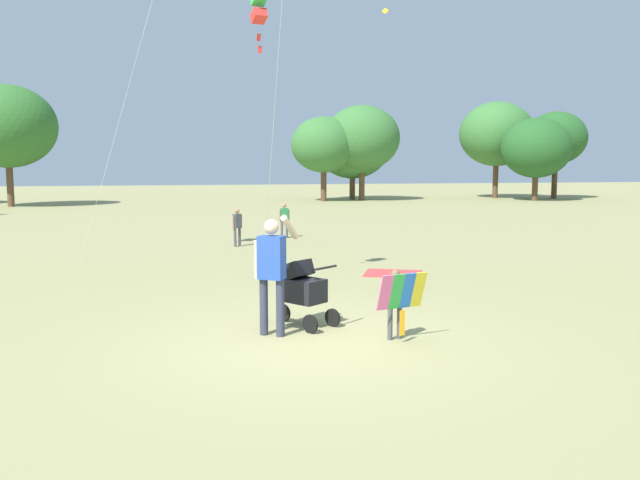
{
  "coord_description": "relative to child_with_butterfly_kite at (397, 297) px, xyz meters",
  "views": [
    {
      "loc": [
        -1.54,
        -8.96,
        2.55
      ],
      "look_at": [
        0.37,
        1.16,
        1.3
      ],
      "focal_mm": 37.09,
      "sensor_mm": 36.0,
      "label": 1
    }
  ],
  "objects": [
    {
      "name": "ground_plane",
      "position": [
        -1.23,
        0.15,
        -0.62
      ],
      "size": [
        120.0,
        120.0,
        0.0
      ],
      "primitive_type": "plane",
      "color": "#938E5B"
    },
    {
      "name": "person_red_shirt",
      "position": [
        0.06,
        12.57,
        0.05
      ],
      "size": [
        0.36,
        0.21,
        1.14
      ],
      "color": "#4C4C51",
      "rests_on": "ground"
    },
    {
      "name": "person_adult_flyer",
      "position": [
        -1.71,
        0.57,
        0.41
      ],
      "size": [
        0.68,
        0.49,
        1.78
      ],
      "color": "#33384C",
      "rests_on": "ground"
    },
    {
      "name": "stroller",
      "position": [
        -1.19,
        1.06,
        -0.01
      ],
      "size": [
        0.92,
        1.03,
        1.03
      ],
      "color": "black",
      "rests_on": "ground"
    },
    {
      "name": "picnic_blanket",
      "position": [
        1.57,
        5.31,
        -0.61
      ],
      "size": [
        1.57,
        1.46,
        0.02
      ],
      "primitive_type": "cube",
      "rotation": [
        0.0,
        0.0,
        -0.38
      ],
      "color": "#CC3D3D",
      "rests_on": "ground"
    },
    {
      "name": "treeline_distant",
      "position": [
        3.74,
        31.56,
        3.19
      ],
      "size": [
        43.6,
        7.59,
        6.61
      ],
      "color": "brown",
      "rests_on": "ground"
    },
    {
      "name": "kite_adult_black",
      "position": [
        -1.48,
        4.47,
        4.84
      ],
      "size": [
        0.34,
        3.98,
        5.83
      ],
      "color": "green",
      "rests_on": "ground"
    },
    {
      "name": "person_sitting_far",
      "position": [
        -1.59,
        10.73,
        0.04
      ],
      "size": [
        0.31,
        0.26,
        1.12
      ],
      "color": "#4C4C51",
      "rests_on": "ground"
    },
    {
      "name": "child_with_butterfly_kite",
      "position": [
        0.0,
        0.0,
        0.0
      ],
      "size": [
        0.74,
        0.44,
        1.01
      ],
      "color": "#4C4C51",
      "rests_on": "ground"
    }
  ]
}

